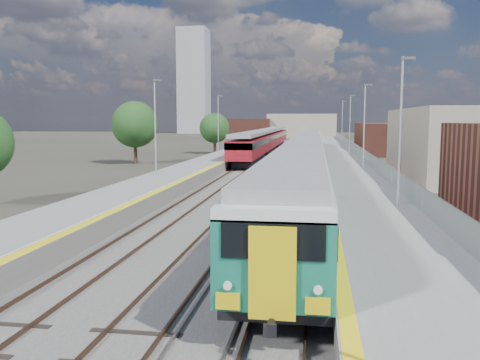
# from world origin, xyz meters

# --- Properties ---
(ground) EXTENTS (320.00, 320.00, 0.00)m
(ground) POSITION_xyz_m (0.00, 50.00, 0.00)
(ground) COLOR #47443A
(ground) RESTS_ON ground
(ballast_bed) EXTENTS (10.50, 155.00, 0.06)m
(ballast_bed) POSITION_xyz_m (-2.25, 52.50, 0.03)
(ballast_bed) COLOR #565451
(ballast_bed) RESTS_ON ground
(tracks) EXTENTS (8.96, 160.00, 0.17)m
(tracks) POSITION_xyz_m (-1.65, 54.18, 0.11)
(tracks) COLOR #4C3323
(tracks) RESTS_ON ground
(platform_right) EXTENTS (4.70, 155.00, 8.52)m
(platform_right) POSITION_xyz_m (5.28, 52.49, 0.54)
(platform_right) COLOR slate
(platform_right) RESTS_ON ground
(platform_left) EXTENTS (4.30, 155.00, 8.52)m
(platform_left) POSITION_xyz_m (-9.05, 52.49, 0.52)
(platform_left) COLOR slate
(platform_left) RESTS_ON ground
(buildings) EXTENTS (72.00, 185.50, 40.00)m
(buildings) POSITION_xyz_m (-18.12, 138.60, 10.70)
(buildings) COLOR brown
(buildings) RESTS_ON ground
(green_train) EXTENTS (2.87, 79.89, 3.16)m
(green_train) POSITION_xyz_m (1.50, 45.99, 2.23)
(green_train) COLOR black
(green_train) RESTS_ON ground
(red_train) EXTENTS (2.93, 59.44, 3.70)m
(red_train) POSITION_xyz_m (-5.50, 76.19, 2.19)
(red_train) COLOR black
(red_train) RESTS_ON ground
(tree_b) EXTENTS (5.60, 5.60, 7.59)m
(tree_b) POSITION_xyz_m (-19.40, 54.39, 4.78)
(tree_b) COLOR #382619
(tree_b) RESTS_ON ground
(tree_c) EXTENTS (4.73, 4.73, 6.41)m
(tree_c) POSITION_xyz_m (-13.50, 73.93, 4.03)
(tree_c) COLOR #382619
(tree_c) RESTS_ON ground
(tree_d) EXTENTS (4.97, 4.97, 6.73)m
(tree_d) POSITION_xyz_m (19.95, 62.20, 4.24)
(tree_d) COLOR #382619
(tree_d) RESTS_ON ground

